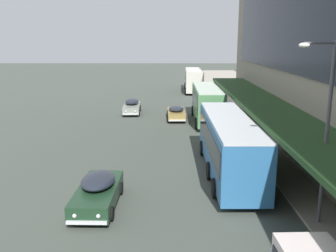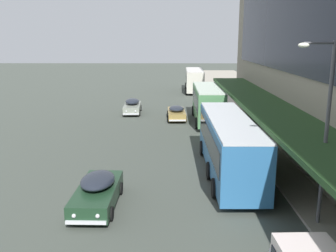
{
  "view_description": "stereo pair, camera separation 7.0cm",
  "coord_description": "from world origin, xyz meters",
  "px_view_note": "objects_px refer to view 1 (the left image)",
  "views": [
    {
      "loc": [
        0.17,
        -4.4,
        7.8
      ],
      "look_at": [
        0.05,
        19.72,
        2.18
      ],
      "focal_mm": 40.0,
      "sensor_mm": 36.0,
      "label": 1
    },
    {
      "loc": [
        0.24,
        -4.4,
        7.8
      ],
      "look_at": [
        0.05,
        19.72,
        2.18
      ],
      "focal_mm": 40.0,
      "sensor_mm": 36.0,
      "label": 2
    }
  ],
  "objects_px": {
    "sedan_oncoming_front": "(98,191)",
    "sedan_far_back": "(132,106)",
    "transit_bus_kerbside_front": "(194,79)",
    "sedan_lead_near": "(176,113)",
    "street_lamp": "(324,122)",
    "transit_bus_kerbside_far": "(229,142)",
    "transit_bus_kerbside_rear": "(207,102)"
  },
  "relations": [
    {
      "from": "sedan_oncoming_front",
      "to": "sedan_far_back",
      "type": "bearing_deg",
      "value": 91.64
    },
    {
      "from": "transit_bus_kerbside_front",
      "to": "sedan_lead_near",
      "type": "height_order",
      "value": "transit_bus_kerbside_front"
    },
    {
      "from": "transit_bus_kerbside_front",
      "to": "sedan_far_back",
      "type": "relative_size",
      "value": 2.0
    },
    {
      "from": "sedan_far_back",
      "to": "street_lamp",
      "type": "relative_size",
      "value": 0.62
    },
    {
      "from": "transit_bus_kerbside_front",
      "to": "sedan_lead_near",
      "type": "relative_size",
      "value": 2.15
    },
    {
      "from": "sedan_far_back",
      "to": "transit_bus_kerbside_far",
      "type": "bearing_deg",
      "value": -67.92
    },
    {
      "from": "transit_bus_kerbside_front",
      "to": "sedan_oncoming_front",
      "type": "bearing_deg",
      "value": -99.98
    },
    {
      "from": "transit_bus_kerbside_rear",
      "to": "sedan_lead_near",
      "type": "bearing_deg",
      "value": 161.52
    },
    {
      "from": "transit_bus_kerbside_front",
      "to": "sedan_oncoming_front",
      "type": "relative_size",
      "value": 1.96
    },
    {
      "from": "transit_bus_kerbside_rear",
      "to": "sedan_oncoming_front",
      "type": "bearing_deg",
      "value": -110.53
    },
    {
      "from": "transit_bus_kerbside_rear",
      "to": "sedan_far_back",
      "type": "relative_size",
      "value": 1.93
    },
    {
      "from": "transit_bus_kerbside_front",
      "to": "street_lamp",
      "type": "distance_m",
      "value": 42.0
    },
    {
      "from": "sedan_far_back",
      "to": "sedan_oncoming_front",
      "type": "height_order",
      "value": "sedan_far_back"
    },
    {
      "from": "sedan_far_back",
      "to": "street_lamp",
      "type": "xyz_separation_m",
      "value": [
        10.29,
        -24.81,
        3.76
      ]
    },
    {
      "from": "transit_bus_kerbside_far",
      "to": "street_lamp",
      "type": "xyz_separation_m",
      "value": [
        2.77,
        -6.26,
        2.59
      ]
    },
    {
      "from": "street_lamp",
      "to": "transit_bus_kerbside_far",
      "type": "bearing_deg",
      "value": 113.85
    },
    {
      "from": "sedan_far_back",
      "to": "sedan_lead_near",
      "type": "bearing_deg",
      "value": -34.66
    },
    {
      "from": "street_lamp",
      "to": "transit_bus_kerbside_rear",
      "type": "bearing_deg",
      "value": 97.27
    },
    {
      "from": "sedan_far_back",
      "to": "sedan_lead_near",
      "type": "height_order",
      "value": "sedan_far_back"
    },
    {
      "from": "transit_bus_kerbside_far",
      "to": "street_lamp",
      "type": "distance_m",
      "value": 7.32
    },
    {
      "from": "sedan_lead_near",
      "to": "street_lamp",
      "type": "height_order",
      "value": "street_lamp"
    },
    {
      "from": "transit_bus_kerbside_rear",
      "to": "street_lamp",
      "type": "relative_size",
      "value": 1.21
    },
    {
      "from": "transit_bus_kerbside_rear",
      "to": "sedan_far_back",
      "type": "bearing_deg",
      "value": 151.05
    },
    {
      "from": "transit_bus_kerbside_rear",
      "to": "street_lamp",
      "type": "bearing_deg",
      "value": -82.73
    },
    {
      "from": "transit_bus_kerbside_front",
      "to": "sedan_far_back",
      "type": "xyz_separation_m",
      "value": [
        -7.69,
        -17.03,
        -1.14
      ]
    },
    {
      "from": "sedan_oncoming_front",
      "to": "street_lamp",
      "type": "relative_size",
      "value": 0.64
    },
    {
      "from": "sedan_far_back",
      "to": "sedan_lead_near",
      "type": "relative_size",
      "value": 1.07
    },
    {
      "from": "transit_bus_kerbside_rear",
      "to": "street_lamp",
      "type": "height_order",
      "value": "street_lamp"
    },
    {
      "from": "transit_bus_kerbside_rear",
      "to": "street_lamp",
      "type": "xyz_separation_m",
      "value": [
        2.62,
        -20.57,
        2.6
      ]
    },
    {
      "from": "sedan_oncoming_front",
      "to": "street_lamp",
      "type": "xyz_separation_m",
      "value": [
        9.63,
        -1.86,
        3.78
      ]
    },
    {
      "from": "transit_bus_kerbside_rear",
      "to": "sedan_far_back",
      "type": "height_order",
      "value": "transit_bus_kerbside_rear"
    },
    {
      "from": "transit_bus_kerbside_rear",
      "to": "transit_bus_kerbside_far",
      "type": "relative_size",
      "value": 0.84
    }
  ]
}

